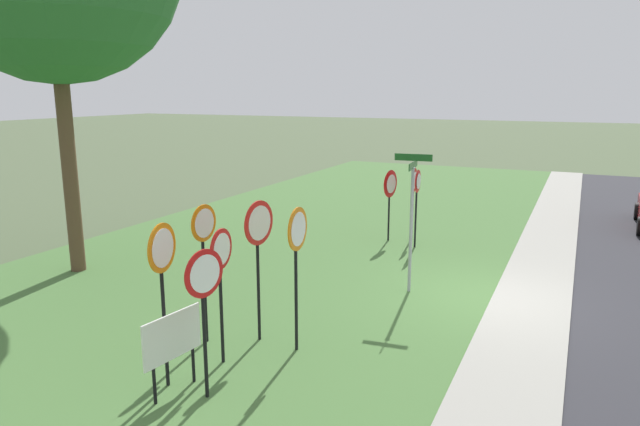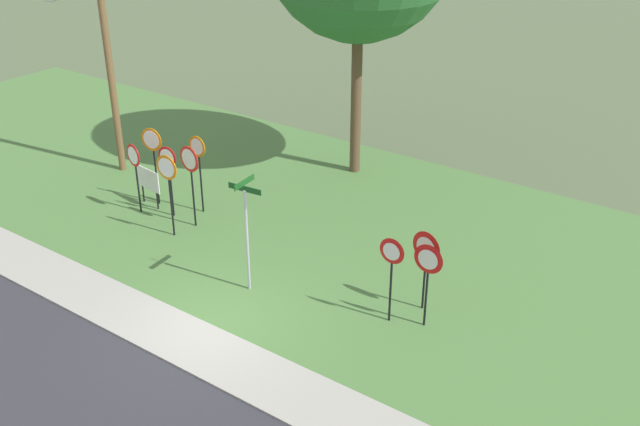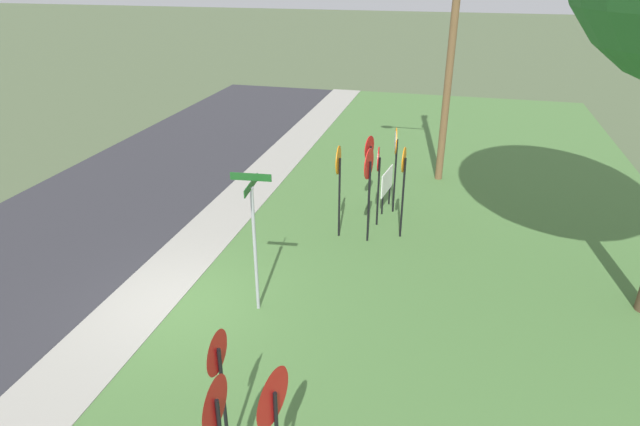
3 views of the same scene
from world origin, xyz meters
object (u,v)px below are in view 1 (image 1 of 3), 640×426
(stop_sign_near_right, at_px, (221,267))
(stop_sign_far_left, at_px, (297,247))
(yield_sign_near_left, at_px, (414,187))
(stop_sign_far_center, at_px, (259,239))
(stop_sign_center_tall, at_px, (204,244))
(stop_sign_near_left, at_px, (163,269))
(street_name_post, at_px, (412,212))
(yield_sign_near_right, at_px, (391,189))
(stop_sign_far_right, at_px, (204,292))
(notice_board, at_px, (173,340))
(yield_sign_far_left, at_px, (418,190))

(stop_sign_near_right, distance_m, stop_sign_far_left, 1.31)
(stop_sign_far_left, distance_m, yield_sign_near_left, 8.18)
(stop_sign_far_center, bearing_deg, yield_sign_near_left, 2.50)
(stop_sign_far_center, relative_size, yield_sign_near_left, 1.17)
(stop_sign_center_tall, bearing_deg, stop_sign_near_left, -163.44)
(stop_sign_near_right, xyz_separation_m, street_name_post, (4.65, -1.81, 0.19))
(stop_sign_near_left, distance_m, yield_sign_near_right, 9.73)
(stop_sign_far_right, bearing_deg, stop_sign_center_tall, 47.32)
(yield_sign_near_right, bearing_deg, stop_sign_near_left, -171.65)
(stop_sign_near_left, relative_size, stop_sign_far_right, 1.13)
(yield_sign_near_left, distance_m, notice_board, 10.28)
(stop_sign_near_left, relative_size, yield_sign_far_left, 1.13)
(stop_sign_far_center, bearing_deg, stop_sign_near_right, -178.95)
(stop_sign_far_right, distance_m, yield_sign_near_right, 9.75)
(stop_sign_far_center, xyz_separation_m, yield_sign_near_right, (7.69, 0.07, -0.31))
(stop_sign_near_left, relative_size, yield_sign_near_left, 1.16)
(stop_sign_far_center, xyz_separation_m, stop_sign_far_right, (-2.05, -0.32, -0.25))
(stop_sign_near_left, bearing_deg, yield_sign_far_left, -17.17)
(stop_sign_far_left, bearing_deg, yield_sign_near_right, 3.40)
(yield_sign_near_left, bearing_deg, stop_sign_near_right, 175.52)
(stop_sign_far_center, distance_m, yield_sign_near_right, 7.70)
(stop_sign_far_right, bearing_deg, street_name_post, -2.55)
(stop_sign_far_center, height_order, yield_sign_far_left, stop_sign_far_center)
(stop_sign_near_left, xyz_separation_m, notice_board, (-0.12, -0.21, -1.04))
(stop_sign_near_left, height_order, stop_sign_far_left, stop_sign_near_left)
(stop_sign_far_left, bearing_deg, yield_sign_far_left, -3.45)
(stop_sign_near_left, height_order, stop_sign_far_center, stop_sign_far_center)
(stop_sign_center_tall, xyz_separation_m, yield_sign_far_left, (7.76, -1.68, -0.14))
(stop_sign_near_left, xyz_separation_m, stop_sign_near_right, (1.00, -0.33, -0.22))
(yield_sign_near_right, bearing_deg, stop_sign_far_left, -163.14)
(stop_sign_near_right, bearing_deg, yield_sign_far_left, -11.72)
(stop_sign_far_center, distance_m, yield_sign_far_left, 7.34)
(stop_sign_near_right, xyz_separation_m, stop_sign_center_tall, (0.55, 0.73, 0.16))
(yield_sign_near_right, bearing_deg, yield_sign_near_left, -47.73)
(stop_sign_center_tall, bearing_deg, stop_sign_far_left, -74.82)
(stop_sign_far_center, distance_m, stop_sign_far_right, 2.09)
(stop_sign_near_left, relative_size, street_name_post, 0.83)
(stop_sign_far_left, relative_size, yield_sign_near_right, 1.19)
(stop_sign_far_right, xyz_separation_m, stop_sign_center_tall, (1.58, 1.15, 0.17))
(stop_sign_far_right, xyz_separation_m, yield_sign_far_left, (9.34, -0.54, 0.03))
(street_name_post, bearing_deg, yield_sign_near_right, 18.07)
(stop_sign_near_right, bearing_deg, notice_board, 168.54)
(notice_board, bearing_deg, yield_sign_near_left, 3.75)
(stop_sign_center_tall, distance_m, yield_sign_near_left, 8.66)
(yield_sign_near_left, bearing_deg, stop_sign_far_left, -178.64)
(notice_board, bearing_deg, stop_sign_near_right, 1.72)
(stop_sign_near_right, xyz_separation_m, yield_sign_near_right, (8.72, -0.02, -0.07))
(stop_sign_far_center, bearing_deg, notice_board, -179.47)
(stop_sign_near_left, bearing_deg, stop_sign_far_center, -21.22)
(stop_sign_far_left, bearing_deg, stop_sign_near_left, 144.46)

